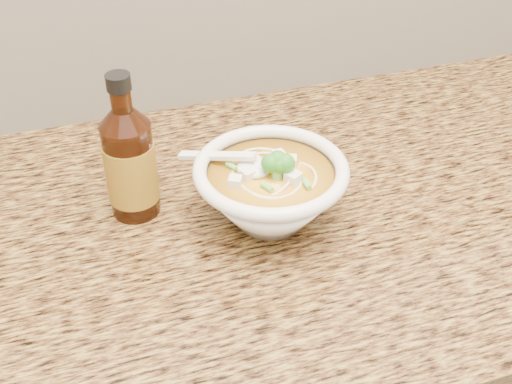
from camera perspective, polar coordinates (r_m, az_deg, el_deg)
name	(u,v)px	position (r m, az deg, el deg)	size (l,w,h in m)	color
counter_slab	(286,214)	(0.90, 2.64, -1.97)	(4.00, 0.68, 0.04)	olive
soup_bowl	(270,192)	(0.83, 1.29, 0.01)	(0.20, 0.20, 0.11)	white
hot_sauce_bottle	(130,163)	(0.85, -11.12, 2.51)	(0.07, 0.07, 0.20)	#3E1808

